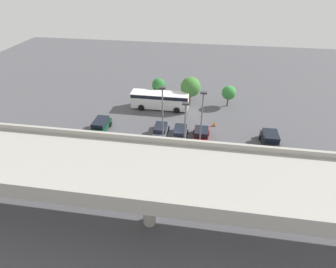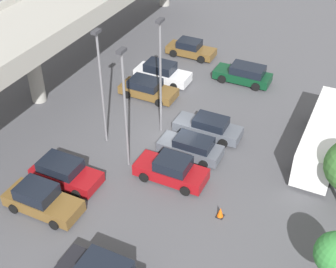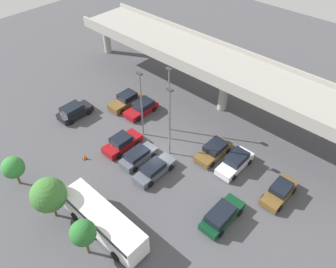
# 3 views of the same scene
# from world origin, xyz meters

# --- Properties ---
(ground_plane) EXTENTS (98.89, 98.89, 0.00)m
(ground_plane) POSITION_xyz_m (0.00, 0.00, 0.00)
(ground_plane) COLOR #4C4C51
(highway_overpass) EXTENTS (47.30, 7.40, 7.06)m
(highway_overpass) POSITION_xyz_m (0.00, 12.23, 5.88)
(highway_overpass) COLOR #9E9B93
(highway_overpass) RESTS_ON ground_plane
(parked_car_1) EXTENTS (2.16, 4.73, 1.70)m
(parked_car_1) POSITION_xyz_m (-9.74, 4.30, 0.77)
(parked_car_1) COLOR brown
(parked_car_1) RESTS_ON ground_plane
(parked_car_2) EXTENTS (2.21, 4.51, 1.52)m
(parked_car_2) POSITION_xyz_m (-7.08, 4.56, 0.72)
(parked_car_2) COLOR maroon
(parked_car_2) RESTS_ON ground_plane
(parked_car_3) EXTENTS (2.15, 4.65, 1.67)m
(parked_car_3) POSITION_xyz_m (-3.96, -1.47, 0.76)
(parked_car_3) COLOR maroon
(parked_car_3) RESTS_ON ground_plane
(parked_car_4) EXTENTS (1.98, 4.37, 1.45)m
(parked_car_4) POSITION_xyz_m (-1.17, -1.63, 0.70)
(parked_car_4) COLOR #515660
(parked_car_4) RESTS_ON ground_plane
(parked_car_5) EXTENTS (1.99, 4.88, 1.50)m
(parked_car_5) POSITION_xyz_m (1.50, -1.84, 0.70)
(parked_car_5) COLOR #515660
(parked_car_5) RESTS_ON ground_plane
(parked_car_6) EXTENTS (2.18, 4.67, 1.48)m
(parked_car_6) POSITION_xyz_m (4.35, 4.63, 0.70)
(parked_car_6) COLOR brown
(parked_car_6) RESTS_ON ground_plane
(parked_car_7) EXTENTS (2.10, 4.78, 1.67)m
(parked_car_7) POSITION_xyz_m (7.12, 4.68, 0.78)
(parked_car_7) COLOR silver
(parked_car_7) RESTS_ON ground_plane
(parked_car_8) EXTENTS (2.11, 4.81, 1.59)m
(parked_car_8) POSITION_xyz_m (9.96, -1.73, 0.77)
(parked_car_8) COLOR #0C381E
(parked_car_8) RESTS_ON ground_plane
(parked_car_9) EXTENTS (2.03, 4.55, 1.54)m
(parked_car_9) POSITION_xyz_m (12.49, 4.34, 0.71)
(parked_car_9) COLOR brown
(parked_car_9) RESTS_ON ground_plane
(shuttle_bus) EXTENTS (9.07, 2.62, 2.66)m
(shuttle_bus) POSITION_xyz_m (2.94, -9.61, 1.60)
(shuttle_bus) COLOR white
(shuttle_bus) RESTS_ON ground_plane
(lamp_post_near_aisle) EXTENTS (0.70, 0.35, 8.47)m
(lamp_post_near_aisle) POSITION_xyz_m (-3.87, 1.75, 4.93)
(lamp_post_near_aisle) COLOR slate
(lamp_post_near_aisle) RESTS_ON ground_plane
(lamp_post_mid_lot) EXTENTS (0.70, 0.35, 8.64)m
(lamp_post_mid_lot) POSITION_xyz_m (0.57, 1.53, 5.02)
(lamp_post_mid_lot) COLOR slate
(lamp_post_mid_lot) RESTS_ON ground_plane
(lamp_post_by_overpass) EXTENTS (0.70, 0.35, 8.45)m
(lamp_post_by_overpass) POSITION_xyz_m (-2.25, 4.48, 4.92)
(lamp_post_by_overpass) COLOR slate
(lamp_post_by_overpass) RESTS_ON ground_plane
(traffic_cone) EXTENTS (0.44, 0.44, 0.70)m
(traffic_cone) POSITION_xyz_m (-5.71, -5.47, 0.33)
(traffic_cone) COLOR black
(traffic_cone) RESTS_ON ground_plane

